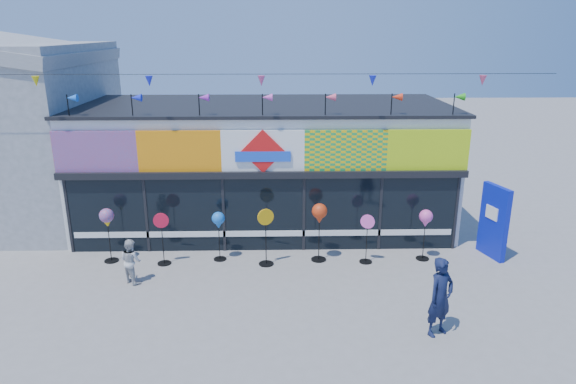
{
  "coord_description": "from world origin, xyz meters",
  "views": [
    {
      "loc": [
        0.39,
        -11.04,
        6.42
      ],
      "look_at": [
        0.69,
        2.0,
        2.3
      ],
      "focal_mm": 32.0,
      "sensor_mm": 36.0,
      "label": 1
    }
  ],
  "objects_px": {
    "adult_man": "(440,297)",
    "spinner_3": "(266,236)",
    "spinner_0": "(107,219)",
    "spinner_6": "(426,220)",
    "spinner_5": "(367,237)",
    "blue_sign": "(494,221)",
    "spinner_1": "(162,237)",
    "spinner_4": "(319,215)",
    "spinner_2": "(218,222)",
    "child": "(131,261)"
  },
  "relations": [
    {
      "from": "adult_man",
      "to": "spinner_3",
      "type": "bearing_deg",
      "value": 106.38
    },
    {
      "from": "spinner_0",
      "to": "spinner_6",
      "type": "height_order",
      "value": "spinner_0"
    },
    {
      "from": "spinner_0",
      "to": "spinner_5",
      "type": "height_order",
      "value": "spinner_0"
    },
    {
      "from": "spinner_0",
      "to": "spinner_5",
      "type": "xyz_separation_m",
      "value": [
        7.39,
        -0.24,
        -0.52
      ]
    },
    {
      "from": "blue_sign",
      "to": "spinner_1",
      "type": "bearing_deg",
      "value": 165.41
    },
    {
      "from": "spinner_4",
      "to": "spinner_6",
      "type": "bearing_deg",
      "value": -0.13
    },
    {
      "from": "spinner_1",
      "to": "spinner_4",
      "type": "distance_m",
      "value": 4.51
    },
    {
      "from": "spinner_6",
      "to": "blue_sign",
      "type": "bearing_deg",
      "value": 5.02
    },
    {
      "from": "spinner_0",
      "to": "spinner_2",
      "type": "xyz_separation_m",
      "value": [
        3.15,
        0.04,
        -0.11
      ]
    },
    {
      "from": "spinner_6",
      "to": "child",
      "type": "bearing_deg",
      "value": -171.31
    },
    {
      "from": "spinner_1",
      "to": "spinner_3",
      "type": "xyz_separation_m",
      "value": [
        2.94,
        -0.1,
        0.07
      ]
    },
    {
      "from": "blue_sign",
      "to": "adult_man",
      "type": "height_order",
      "value": "blue_sign"
    },
    {
      "from": "spinner_1",
      "to": "adult_man",
      "type": "xyz_separation_m",
      "value": [
        6.79,
        -3.71,
        0.09
      ]
    },
    {
      "from": "spinner_5",
      "to": "adult_man",
      "type": "xyz_separation_m",
      "value": [
        0.97,
        -3.69,
        0.13
      ]
    },
    {
      "from": "spinner_1",
      "to": "spinner_2",
      "type": "xyz_separation_m",
      "value": [
        1.57,
        0.26,
        0.36
      ]
    },
    {
      "from": "spinner_2",
      "to": "child",
      "type": "bearing_deg",
      "value": -148.35
    },
    {
      "from": "spinner_0",
      "to": "spinner_4",
      "type": "bearing_deg",
      "value": -0.53
    },
    {
      "from": "spinner_2",
      "to": "spinner_0",
      "type": "bearing_deg",
      "value": -179.24
    },
    {
      "from": "spinner_5",
      "to": "spinner_6",
      "type": "relative_size",
      "value": 0.95
    },
    {
      "from": "spinner_3",
      "to": "spinner_6",
      "type": "relative_size",
      "value": 1.1
    },
    {
      "from": "spinner_2",
      "to": "spinner_5",
      "type": "relative_size",
      "value": 1.01
    },
    {
      "from": "spinner_2",
      "to": "adult_man",
      "type": "height_order",
      "value": "adult_man"
    },
    {
      "from": "spinner_5",
      "to": "spinner_6",
      "type": "bearing_deg",
      "value": 5.86
    },
    {
      "from": "blue_sign",
      "to": "spinner_1",
      "type": "xyz_separation_m",
      "value": [
        -9.59,
        -0.33,
        -0.28
      ]
    },
    {
      "from": "blue_sign",
      "to": "spinner_5",
      "type": "relative_size",
      "value": 1.49
    },
    {
      "from": "spinner_1",
      "to": "spinner_6",
      "type": "xyz_separation_m",
      "value": [
        7.52,
        0.15,
        0.41
      ]
    },
    {
      "from": "spinner_3",
      "to": "child",
      "type": "distance_m",
      "value": 3.69
    },
    {
      "from": "spinner_0",
      "to": "spinner_2",
      "type": "bearing_deg",
      "value": 0.76
    },
    {
      "from": "blue_sign",
      "to": "spinner_6",
      "type": "bearing_deg",
      "value": 168.44
    },
    {
      "from": "spinner_0",
      "to": "spinner_5",
      "type": "relative_size",
      "value": 1.11
    },
    {
      "from": "spinner_6",
      "to": "spinner_1",
      "type": "bearing_deg",
      "value": -178.85
    },
    {
      "from": "spinner_5",
      "to": "spinner_1",
      "type": "bearing_deg",
      "value": 179.77
    },
    {
      "from": "spinner_1",
      "to": "spinner_2",
      "type": "distance_m",
      "value": 1.64
    },
    {
      "from": "blue_sign",
      "to": "spinner_4",
      "type": "relative_size",
      "value": 1.25
    },
    {
      "from": "child",
      "to": "blue_sign",
      "type": "bearing_deg",
      "value": -133.48
    },
    {
      "from": "spinner_4",
      "to": "child",
      "type": "bearing_deg",
      "value": -166.17
    },
    {
      "from": "spinner_2",
      "to": "spinner_4",
      "type": "distance_m",
      "value": 2.9
    },
    {
      "from": "spinner_4",
      "to": "child",
      "type": "height_order",
      "value": "spinner_4"
    },
    {
      "from": "spinner_0",
      "to": "child",
      "type": "distance_m",
      "value": 1.76
    },
    {
      "from": "spinner_3",
      "to": "spinner_0",
      "type": "bearing_deg",
      "value": 175.95
    },
    {
      "from": "spinner_5",
      "to": "spinner_6",
      "type": "xyz_separation_m",
      "value": [
        1.71,
        0.18,
        0.45
      ]
    },
    {
      "from": "spinner_4",
      "to": "adult_man",
      "type": "distance_m",
      "value": 4.54
    },
    {
      "from": "spinner_3",
      "to": "child",
      "type": "relative_size",
      "value": 1.38
    },
    {
      "from": "spinner_1",
      "to": "adult_man",
      "type": "bearing_deg",
      "value": -28.66
    },
    {
      "from": "blue_sign",
      "to": "spinner_5",
      "type": "height_order",
      "value": "blue_sign"
    },
    {
      "from": "blue_sign",
      "to": "spinner_3",
      "type": "bearing_deg",
      "value": 167.18
    },
    {
      "from": "spinner_3",
      "to": "spinner_5",
      "type": "relative_size",
      "value": 1.15
    },
    {
      "from": "adult_man",
      "to": "spinner_6",
      "type": "bearing_deg",
      "value": 48.7
    },
    {
      "from": "spinner_3",
      "to": "spinner_4",
      "type": "height_order",
      "value": "spinner_4"
    },
    {
      "from": "blue_sign",
      "to": "spinner_0",
      "type": "xyz_separation_m",
      "value": [
        -11.16,
        -0.12,
        0.2
      ]
    }
  ]
}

